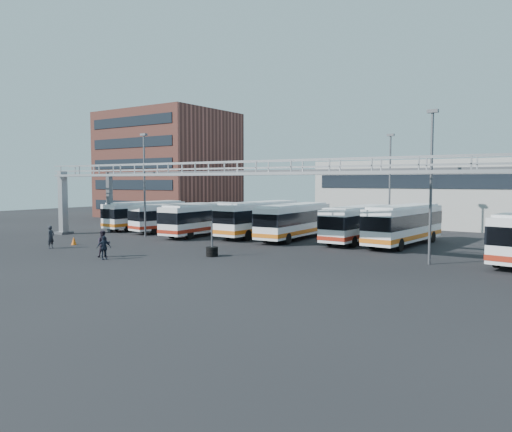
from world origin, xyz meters
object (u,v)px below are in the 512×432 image
Objects in this scene: light_pole_mid at (431,178)px; pedestrian_a at (51,237)px; bus_0 at (145,214)px; bus_4 at (294,220)px; light_pole_back at (390,179)px; pedestrian_b at (104,244)px; cone_left at (74,241)px; light_pole_left at (144,179)px; bus_3 at (260,217)px; bus_6 at (404,223)px; pedestrian_d at (104,248)px; cone_right at (104,243)px; bus_1 at (174,216)px; bus_2 at (201,218)px; bus_5 at (359,222)px; tire_stack at (212,251)px.

light_pole_mid reaches higher than pedestrian_a.
bus_0 is 19.36m from bus_4.
light_pole_mid is at bearing -7.84° from bus_0.
pedestrian_b is (-12.48, -25.15, -4.75)m from light_pole_back.
bus_0 is at bearing 111.89° from cone_left.
light_pole_left reaches higher than bus_3.
bus_6 reaches higher than cone_left.
light_pole_left is 11.51m from pedestrian_a.
light_pole_left is at bearing 62.64° from pedestrian_d.
pedestrian_b reaches higher than cone_right.
bus_6 is at bearing 17.69° from bus_1.
pedestrian_b is (3.56, -15.13, -0.82)m from bus_2.
bus_2 is at bearing 168.30° from light_pole_mid.
bus_3 is 18.42m from pedestrian_d.
light_pole_back is 0.88× the size of bus_6.
bus_1 is at bearing -157.30° from light_pole_back.
pedestrian_d is at bearing -54.74° from light_pole_left.
cone_right is (3.91, -12.63, -1.36)m from bus_1.
light_pole_mid is 24.87m from bus_2.
light_pole_left is at bearing -157.96° from bus_4.
light_pole_back is 0.94× the size of bus_5.
pedestrian_d reaches higher than cone_left.
bus_5 is at bearing 8.62° from pedestrian_b.
light_pole_left is 15.26m from pedestrian_d.
bus_5 reaches higher than pedestrian_b.
bus_2 is at bearing -164.61° from bus_6.
tire_stack is at bearing -11.54° from pedestrian_b.
bus_2 is 4.28× the size of tire_stack.
pedestrian_a is 2.62m from cone_left.
bus_6 reaches higher than bus_0.
bus_1 is at bearing 92.37° from cone_left.
bus_2 reaches higher than bus_1.
bus_3 is 13.75m from tire_stack.
light_pole_left is 0.91× the size of bus_4.
light_pole_back is 21.96m from tire_stack.
bus_1 is 18.81m from tire_stack.
bus_5 reaches higher than cone_left.
pedestrian_b is 2.92× the size of cone_right.
bus_0 is 15.75× the size of cone_right.
pedestrian_b is 7.88m from tire_stack.
bus_6 is (19.55, 3.75, 0.12)m from bus_2.
bus_1 is (4.88, -0.33, -0.06)m from bus_0.
light_pole_mid reaches higher than bus_2.
bus_0 is at bearing 148.69° from tire_stack.
cone_right is at bearing -165.68° from light_pole_mid.
light_pole_left is at bearing 111.60° from cone_right.
bus_2 is 12.79m from cone_left.
pedestrian_a is (5.90, -16.02, -0.81)m from bus_0.
bus_1 is 5.08m from bus_2.
light_pole_left reaches higher than bus_6.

